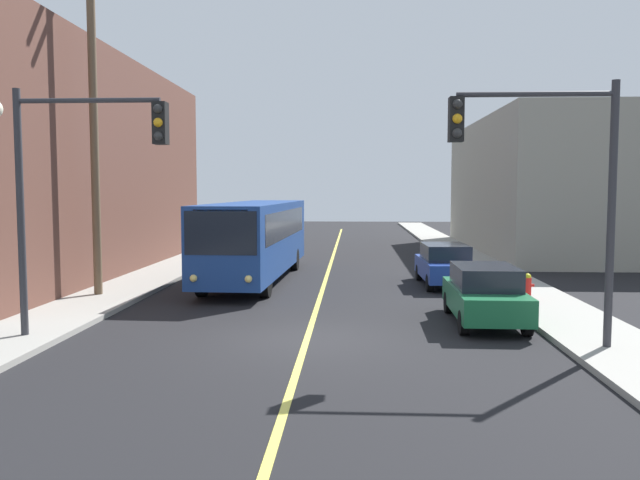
% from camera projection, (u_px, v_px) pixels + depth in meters
% --- Properties ---
extents(ground_plane, '(120.00, 120.00, 0.00)m').
position_uv_depth(ground_plane, '(307.00, 339.00, 16.10)').
color(ground_plane, black).
extents(sidewalk_left, '(2.50, 90.00, 0.15)m').
position_uv_depth(sidewalk_left, '(149.00, 279.00, 26.43)').
color(sidewalk_left, gray).
rests_on(sidewalk_left, ground).
extents(sidewalk_right, '(2.50, 90.00, 0.15)m').
position_uv_depth(sidewalk_right, '(506.00, 281.00, 25.67)').
color(sidewalk_right, gray).
rests_on(sidewalk_right, ground).
extents(lane_stripe_center, '(0.16, 60.00, 0.01)m').
position_uv_depth(lane_stripe_center, '(330.00, 267.00, 31.04)').
color(lane_stripe_center, '#D8CC4C').
rests_on(lane_stripe_center, ground).
extents(building_left_brick, '(10.00, 22.66, 9.41)m').
position_uv_depth(building_left_brick, '(23.00, 168.00, 28.48)').
color(building_left_brick, brown).
rests_on(building_left_brick, ground).
extents(building_right_warehouse, '(12.00, 19.74, 7.83)m').
position_uv_depth(building_right_warehouse, '(577.00, 187.00, 38.51)').
color(building_right_warehouse, gray).
rests_on(building_right_warehouse, ground).
extents(city_bus, '(3.01, 12.23, 3.20)m').
position_uv_depth(city_bus, '(256.00, 236.00, 26.37)').
color(city_bus, navy).
rests_on(city_bus, ground).
extents(parked_car_green, '(1.88, 4.43, 1.62)m').
position_uv_depth(parked_car_green, '(485.00, 294.00, 17.89)').
color(parked_car_green, '#196038').
rests_on(parked_car_green, ground).
extents(parked_car_blue, '(1.92, 4.45, 1.62)m').
position_uv_depth(parked_car_blue, '(445.00, 264.00, 24.99)').
color(parked_car_blue, navy).
rests_on(parked_car_blue, ground).
extents(utility_pole_near, '(2.40, 0.28, 11.90)m').
position_uv_depth(utility_pole_near, '(93.00, 103.00, 21.60)').
color(utility_pole_near, brown).
rests_on(utility_pole_near, sidewalk_left).
extents(traffic_signal_left_corner, '(3.75, 0.48, 6.00)m').
position_uv_depth(traffic_signal_left_corner, '(81.00, 166.00, 15.48)').
color(traffic_signal_left_corner, '#2D2D33').
rests_on(traffic_signal_left_corner, sidewalk_left).
extents(traffic_signal_right_corner, '(3.75, 0.48, 6.00)m').
position_uv_depth(traffic_signal_right_corner, '(543.00, 164.00, 14.45)').
color(traffic_signal_right_corner, '#2D2D33').
rests_on(traffic_signal_right_corner, sidewalk_right).
extents(fire_hydrant, '(0.44, 0.26, 0.84)m').
position_uv_depth(fire_hydrant, '(527.00, 286.00, 21.09)').
color(fire_hydrant, red).
rests_on(fire_hydrant, sidewalk_right).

